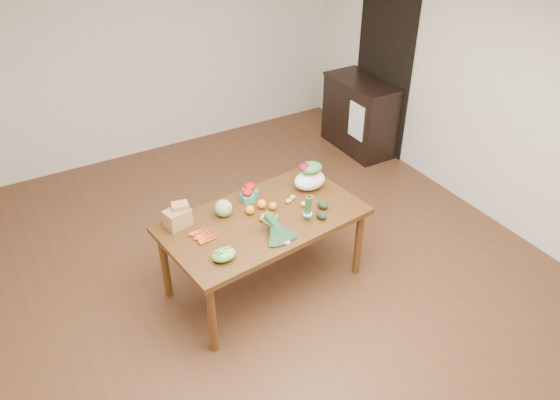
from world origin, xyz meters
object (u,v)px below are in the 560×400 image
paper_bag (177,217)px  cabinet (360,115)px  kale_bunch (280,230)px  salad_bag (310,177)px  asparagus_bundle (308,208)px  mandarin_cluster (269,217)px  cabbage (223,208)px  dining_table (264,251)px

paper_bag → cabinet: bearing=25.6°
kale_bunch → salad_bag: size_ratio=1.30×
asparagus_bundle → salad_bag: (0.29, 0.42, -0.01)m
mandarin_cluster → salad_bag: 0.65m
cabbage → cabinet: bearing=29.7°
dining_table → kale_bunch: bearing=-100.4°
paper_bag → salad_bag: size_ratio=0.89×
paper_bag → dining_table: bearing=-20.8°
cabbage → kale_bunch: size_ratio=0.38×
paper_bag → kale_bunch: size_ratio=0.68×
asparagus_bundle → cabbage: bearing=137.7°
paper_bag → cabbage: bearing=-7.7°
dining_table → cabbage: 0.57m
dining_table → salad_bag: size_ratio=5.67×
mandarin_cluster → salad_bag: size_ratio=0.59×
mandarin_cluster → kale_bunch: (-0.04, -0.26, 0.04)m
dining_table → asparagus_bundle: asparagus_bundle is taller
mandarin_cluster → asparagus_bundle: size_ratio=0.72×
paper_bag → salad_bag: 1.28m
asparagus_bundle → kale_bunch: bearing=-170.0°
cabbage → asparagus_bundle: 0.73m
cabinet → kale_bunch: bearing=-139.6°
cabinet → mandarin_cluster: 2.98m
cabbage → kale_bunch: kale_bunch is taller
cabinet → mandarin_cluster: bearing=-142.9°
dining_table → kale_bunch: kale_bunch is taller
kale_bunch → cabbage: bearing=109.7°
dining_table → cabinet: size_ratio=1.70×
asparagus_bundle → paper_bag: bearing=147.5°
kale_bunch → cabinet: bearing=33.7°
mandarin_cluster → kale_bunch: kale_bunch is taller
cabinet → salad_bag: bearing=-139.4°
cabinet → cabbage: size_ratio=6.65×
paper_bag → asparagus_bundle: asparagus_bundle is taller
cabbage → mandarin_cluster: bearing=-42.1°
paper_bag → salad_bag: (1.28, -0.06, 0.02)m
paper_bag → kale_bunch: paper_bag is taller
kale_bunch → asparagus_bundle: asparagus_bundle is taller
dining_table → paper_bag: (-0.68, 0.26, 0.47)m
dining_table → cabinet: (2.38, 1.72, 0.10)m
cabinet → asparagus_bundle: size_ratio=4.08×
paper_bag → mandarin_cluster: 0.77m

